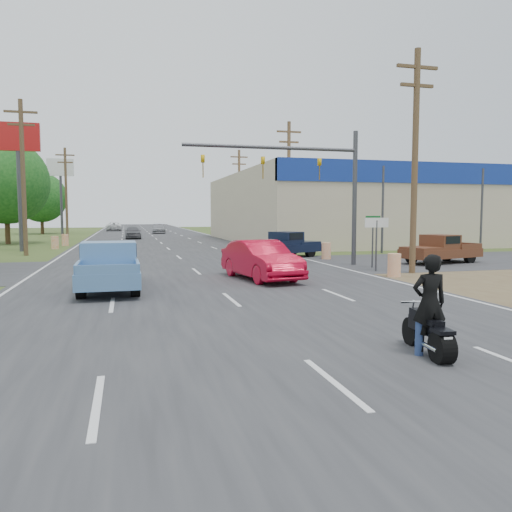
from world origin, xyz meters
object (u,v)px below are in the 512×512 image
object	(u,v)px
red_convertible	(261,260)
distant_car_white	(114,227)
rider	(429,308)
navy_pickup	(286,245)
distant_car_grey	(133,232)
motorcycle	(429,334)
distant_car_silver	(159,229)
blue_pickup	(109,266)
brown_pickup	(440,249)

from	to	relation	value
red_convertible	distant_car_white	world-z (taller)	red_convertible
rider	distant_car_white	xyz separation A→B (m)	(-7.39, 75.74, -0.22)
navy_pickup	distant_car_grey	xyz separation A→B (m)	(-8.88, 26.83, -0.10)
motorcycle	distant_car_silver	distance (m)	63.31
red_convertible	motorcycle	size ratio (longest dim) A/B	2.60
motorcycle	blue_pickup	bearing A→B (deg)	127.59
distant_car_silver	distant_car_white	bearing A→B (deg)	121.05
red_convertible	blue_pickup	xyz separation A→B (m)	(-5.94, -1.39, 0.07)
red_convertible	distant_car_grey	distance (m)	36.84
rider	navy_pickup	distance (m)	21.62
rider	red_convertible	bearing A→B (deg)	-82.62
navy_pickup	red_convertible	bearing A→B (deg)	-51.02
red_convertible	distant_car_white	bearing A→B (deg)	86.44
red_convertible	rider	xyz separation A→B (m)	(0.18, -11.50, 0.12)
distant_car_silver	distant_car_white	world-z (taller)	distant_car_white
navy_pickup	distant_car_silver	distance (m)	42.36
rider	distant_car_silver	size ratio (longest dim) A/B	0.40
red_convertible	distant_car_silver	distance (m)	51.78
blue_pickup	distant_car_grey	xyz separation A→B (m)	(1.34, 37.94, -0.16)
brown_pickup	distant_car_white	distance (m)	62.90
navy_pickup	distant_car_white	bearing A→B (deg)	164.60
brown_pickup	distant_car_grey	bearing A→B (deg)	10.54
distant_car_grey	distant_car_silver	distance (m)	15.67
blue_pickup	distant_car_white	bearing A→B (deg)	90.47
blue_pickup	distant_car_white	world-z (taller)	blue_pickup
red_convertible	distant_car_white	size ratio (longest dim) A/B	0.97
navy_pickup	distant_car_white	distance (m)	55.71
blue_pickup	distant_car_silver	xyz separation A→B (m)	(5.09, 53.16, -0.21)
distant_car_grey	distant_car_white	size ratio (longest dim) A/B	0.83
blue_pickup	distant_car_grey	size ratio (longest dim) A/B	1.25
red_convertible	brown_pickup	world-z (taller)	red_convertible
rider	distant_car_grey	bearing A→B (deg)	-77.81
blue_pickup	motorcycle	bearing A→B (deg)	-59.54
rider	distant_car_silver	xyz separation A→B (m)	(-1.03, 63.27, -0.26)
distant_car_silver	rider	bearing A→B (deg)	-85.04
distant_car_grey	distant_car_white	distance (m)	27.81
red_convertible	rider	size ratio (longest dim) A/B	2.64
red_convertible	blue_pickup	world-z (taller)	blue_pickup
motorcycle	distant_car_white	distance (m)	76.13
rider	distant_car_white	size ratio (longest dim) A/B	0.37
blue_pickup	red_convertible	bearing A→B (deg)	12.54
rider	navy_pickup	xyz separation A→B (m)	(4.10, 21.22, -0.11)
motorcycle	distant_car_white	xyz separation A→B (m)	(-7.38, 75.77, 0.28)
motorcycle	navy_pickup	bearing A→B (deg)	85.58
distant_car_white	rider	bearing A→B (deg)	94.93
brown_pickup	rider	bearing A→B (deg)	129.13
motorcycle	rider	distance (m)	0.50
rider	navy_pickup	bearing A→B (deg)	-94.42
red_convertible	rider	world-z (taller)	rider
blue_pickup	brown_pickup	distance (m)	18.06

